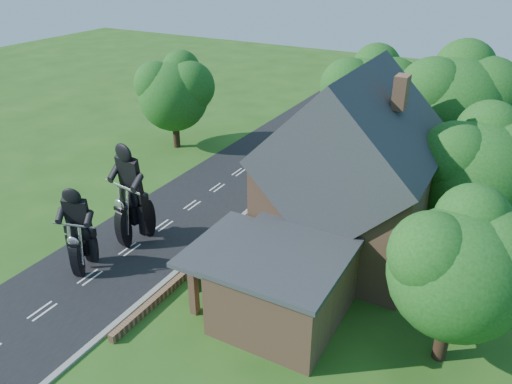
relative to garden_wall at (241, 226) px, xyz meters
The scene contains 19 objects.
ground 6.60m from the garden_wall, 130.70° to the right, with size 120.00×120.00×0.00m, color #245016.
road 6.60m from the garden_wall, 130.70° to the right, with size 7.00×80.00×0.02m, color black.
kerb 5.04m from the garden_wall, 97.41° to the right, with size 0.30×80.00×0.12m, color gray.
garden_wall is the anchor object (origin of this frame).
house 7.52m from the garden_wall, ahead, with size 9.54×8.64×10.24m.
annex 8.19m from the garden_wall, 46.16° to the right, with size 7.05×5.94×3.44m.
tree_annex_side 14.45m from the garden_wall, 20.89° to the right, with size 5.64×5.20×7.48m.
tree_house_right 13.80m from the garden_wall, 16.32° to the left, with size 6.51×6.00×8.40m.
tree_behind_house 16.06m from the garden_wall, 48.43° to the left, with size 7.81×7.20×10.08m.
tree_behind_left 13.88m from the garden_wall, 72.34° to the left, with size 6.94×6.40×9.16m.
tree_far_road 15.13m from the garden_wall, 140.77° to the left, with size 6.08×5.60×7.84m.
shrub_a 6.09m from the garden_wall, 80.54° to the right, with size 0.90×0.90×1.10m, color black.
shrub_b 3.66m from the garden_wall, 74.05° to the right, with size 0.90×0.90×1.10m, color black.
shrub_c 1.46m from the garden_wall, 45.00° to the right, with size 0.90×0.90×1.10m, color black.
shrub_d 4.14m from the garden_wall, 75.96° to the left, with size 0.90×0.90×1.10m, color black.
shrub_e 6.59m from the garden_wall, 81.25° to the left, with size 0.90×0.90×1.10m, color black.
shrub_f 9.06m from the garden_wall, 83.66° to the left, with size 0.90×0.90×1.10m, color black.
motorcycle_lead 9.06m from the garden_wall, 123.56° to the right, with size 0.39×1.55×1.45m, color black, non-canonical shape.
motorcycle_follow 6.13m from the garden_wall, 138.29° to the right, with size 0.49×1.94×1.81m, color black, non-canonical shape.
Camera 1 is at (17.62, -17.20, 15.44)m, focal length 35.00 mm.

